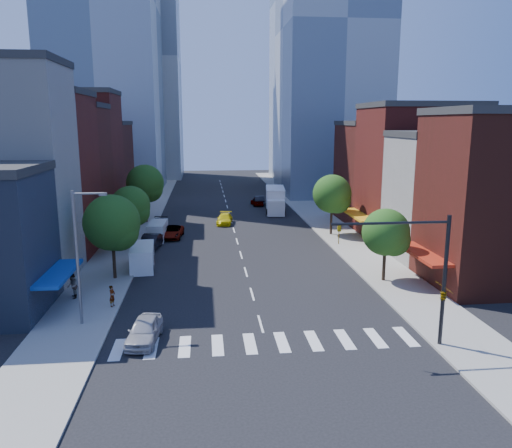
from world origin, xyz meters
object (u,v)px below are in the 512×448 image
(parked_car_third, at_px, (172,232))
(box_truck, at_px, (275,201))
(parked_car_second, at_px, (150,242))
(pedestrian_near, at_px, (112,296))
(parked_car_front, at_px, (144,330))
(taxi, at_px, (225,219))
(parked_car_rear, at_px, (158,225))
(cargo_van_near, at_px, (142,257))
(traffic_car_far, at_px, (257,201))
(traffic_car_oncoming, at_px, (259,200))
(cargo_van_far, at_px, (157,231))
(pedestrian_far, at_px, (72,286))

(parked_car_third, relative_size, box_truck, 0.54)
(parked_car_second, height_order, pedestrian_near, pedestrian_near)
(parked_car_front, bearing_deg, taxi, 86.04)
(parked_car_rear, relative_size, cargo_van_near, 0.92)
(parked_car_front, height_order, traffic_car_far, parked_car_front)
(traffic_car_oncoming, xyz_separation_m, traffic_car_far, (-0.42, -0.57, -0.07))
(parked_car_second, xyz_separation_m, parked_car_third, (2.00, 5.41, -0.10))
(parked_car_front, distance_m, traffic_car_oncoming, 52.94)
(taxi, xyz_separation_m, box_truck, (8.06, 8.46, 1.04))
(parked_car_third, relative_size, traffic_car_far, 1.27)
(traffic_car_far, bearing_deg, parked_car_third, 55.16)
(cargo_van_near, bearing_deg, parked_car_rear, 85.69)
(parked_car_front, xyz_separation_m, traffic_car_oncoming, (12.83, 51.37, -0.01))
(parked_car_third, bearing_deg, taxi, 54.47)
(parked_car_third, xyz_separation_m, pedestrian_near, (-3.00, -22.59, 0.25))
(parked_car_front, distance_m, parked_car_rear, 32.94)
(taxi, distance_m, traffic_car_far, 15.79)
(cargo_van_near, xyz_separation_m, taxi, (8.49, 20.12, -0.40))
(box_truck, bearing_deg, cargo_van_near, -113.65)
(taxi, xyz_separation_m, traffic_car_oncoming, (6.33, 15.21, 0.06))
(taxi, bearing_deg, parked_car_third, -123.62)
(parked_car_third, xyz_separation_m, traffic_car_far, (12.41, 22.16, -0.03))
(parked_car_third, relative_size, cargo_van_near, 0.94)
(parked_car_third, relative_size, parked_car_rear, 1.02)
(cargo_van_far, bearing_deg, pedestrian_far, -100.13)
(parked_car_rear, bearing_deg, cargo_van_near, -85.79)
(parked_car_front, relative_size, parked_car_second, 0.91)
(box_truck, xyz_separation_m, pedestrian_far, (-20.87, -36.55, -0.59))
(cargo_van_far, bearing_deg, cargo_van_near, -88.55)
(pedestrian_near, bearing_deg, box_truck, -5.72)
(traffic_car_oncoming, bearing_deg, parked_car_third, 63.11)
(cargo_van_far, xyz_separation_m, box_truck, (16.21, 16.71, 0.72))
(parked_car_front, relative_size, pedestrian_far, 2.25)
(parked_car_front, relative_size, taxi, 0.93)
(pedestrian_far, bearing_deg, taxi, 142.24)
(pedestrian_near, bearing_deg, traffic_car_far, -0.25)
(traffic_car_far, height_order, pedestrian_far, pedestrian_far)
(parked_car_second, distance_m, cargo_van_far, 4.70)
(cargo_van_far, xyz_separation_m, pedestrian_near, (-1.35, -21.86, -0.06))
(parked_car_front, distance_m, cargo_van_far, 27.96)
(parked_car_third, height_order, pedestrian_near, pedestrian_near)
(taxi, bearing_deg, cargo_van_near, -105.66)
(cargo_van_far, distance_m, box_truck, 23.29)
(parked_car_front, xyz_separation_m, pedestrian_near, (-3.00, 6.05, 0.19))
(taxi, bearing_deg, parked_car_second, -116.11)
(cargo_van_near, relative_size, pedestrian_near, 3.35)
(taxi, bearing_deg, traffic_car_far, 75.23)
(parked_car_second, bearing_deg, pedestrian_far, -98.04)
(cargo_van_near, bearing_deg, traffic_car_far, 63.15)
(parked_car_rear, xyz_separation_m, box_truck, (16.56, 11.73, 1.01))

